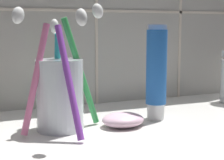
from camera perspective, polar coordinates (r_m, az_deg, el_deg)
The scene contains 4 objects.
sink_counter at distance 55.66cm, azimuth 2.85°, elevation -8.41°, with size 74.49×38.97×2.00cm, color silver.
toothbrush_cup at distance 53.94cm, azimuth -7.91°, elevation -1.64°, with size 14.52×14.21×18.42cm.
toothpaste_tube at distance 59.78cm, azimuth 6.77°, elevation 1.07°, with size 3.44×3.27×15.18cm.
soap_bar at distance 56.18cm, azimuth 1.70°, elevation -6.08°, with size 6.43×5.39×2.10cm, color #DBB2C6.
Camera 1 is at (-23.35, -47.97, 16.88)cm, focal length 60.00 mm.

